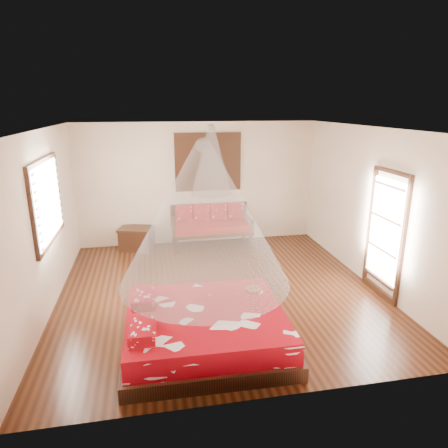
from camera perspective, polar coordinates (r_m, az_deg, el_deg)
The scene contains 10 objects.
room at distance 6.66m, azimuth -0.71°, elevation 1.36°, with size 5.54×5.54×2.84m.
bed at distance 5.58m, azimuth -2.83°, elevation -14.73°, with size 2.21×2.01×0.65m.
daybed at distance 9.20m, azimuth -1.88°, elevation 0.01°, with size 1.81×0.80×0.95m.
storage_chest at distance 9.25m, azimuth -12.36°, elevation -2.00°, with size 0.87×0.73×0.51m.
shutter_panel at distance 9.23m, azimuth -2.29°, elevation 8.83°, with size 1.52×0.06×1.32m.
window_left at distance 6.87m, azimuth -23.92°, elevation 2.97°, with size 0.10×1.74×1.34m.
glazed_door at distance 7.20m, azimuth 22.01°, elevation -1.45°, with size 0.08×1.02×2.16m.
wine_tray at distance 6.03m, azimuth 4.22°, elevation -8.95°, with size 0.25×0.25×0.20m.
mosquito_net_main at distance 4.94m, azimuth -2.85°, elevation 1.30°, with size 2.19×2.19×1.80m, color silver.
mosquito_net_daybed at distance 8.76m, azimuth -1.84°, elevation 9.07°, with size 0.90×0.90×1.50m, color silver.
Camera 1 is at (-1.12, -6.32, 3.16)m, focal length 32.00 mm.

